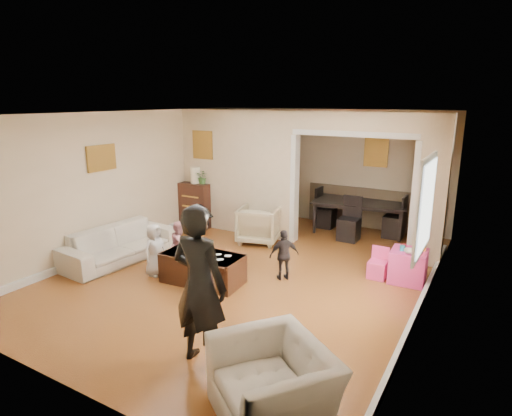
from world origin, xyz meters
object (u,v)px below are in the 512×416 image
Objects in this scene: cyan_cup at (403,248)px; child_kneel_a at (155,250)px; child_toddler at (284,255)px; armchair_back at (259,224)px; dresser at (196,205)px; armchair_front at (273,384)px; sofa at (120,244)px; coffee_table at (203,268)px; adult_person at (200,286)px; dining_table at (359,217)px; play_table at (408,266)px; table_lamp at (195,175)px; child_kneel_b at (180,245)px; coffee_cup at (205,253)px.

child_kneel_a is at bearing -153.66° from cyan_cup.
child_toddler is at bearing -152.53° from cyan_cup.
armchair_back is 0.80× the size of dresser.
sofa is at bearing -170.64° from armchair_front.
coffee_table is at bearing -149.21° from cyan_cup.
dresser reaches higher than armchair_back.
adult_person is 2.06× the size of child_kneel_a.
child_kneel_a reaches higher than dining_table.
sofa reaches higher than play_table.
cyan_cup is (0.35, 3.67, 0.21)m from armchair_front.
dresser reaches higher than dining_table.
table_lamp is at bearing 170.03° from cyan_cup.
child_toddler is (-1.74, -0.90, 0.15)m from play_table.
table_lamp is at bearing 29.54° from child_kneel_a.
sofa is 2.39m from dresser.
dining_table is 4.53m from child_kneel_a.
coffee_table is (1.86, -0.04, -0.07)m from sofa.
child_kneel_b reaches higher than coffee_table.
armchair_front reaches higher than play_table.
play_table is 0.65× the size of child_kneel_b.
dining_table is at bearing 70.88° from coffee_table.
child_toddler is (1.90, 0.90, -0.03)m from child_kneel_a.
armchair_back reaches higher than cyan_cup.
adult_person is (-1.08, 0.38, 0.55)m from armchair_front.
dresser is at bearing 0.00° from table_lamp.
armchair_front is at bearing -96.87° from play_table.
cyan_cup reaches higher than coffee_table.
armchair_back is 4.16m from adult_person.
child_kneel_a is at bearing -128.23° from dining_table.
table_lamp is 4.79m from cyan_cup.
sofa is 2.08× the size of dresser.
coffee_table is 1.30m from child_toddler.
armchair_front is 6.30m from table_lamp.
armchair_front is 1.29× the size of child_kneel_b.
play_table is at bearing -65.90° from sofa.
armchair_back is at bearing 170.31° from play_table.
coffee_cup is at bearing -4.26° from child_toddler.
sofa is at bearing -161.09° from cyan_cup.
play_table is 0.32m from cyan_cup.
coffee_table is at bearing 174.52° from armchair_front.
cyan_cup reaches higher than coffee_cup.
child_kneel_a reaches higher than armchair_back.
sofa reaches higher than coffee_table.
adult_person reaches higher than child_kneel_b.
child_toddler reaches higher than coffee_cup.
table_lamp is 0.20× the size of adult_person.
armchair_front is 1.22× the size of child_kneel_a.
cyan_cup is (4.68, -0.82, 0.05)m from dresser.
armchair_front is 13.32× the size of cyan_cup.
child_toddler is at bearing -99.94° from child_kneel_b.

